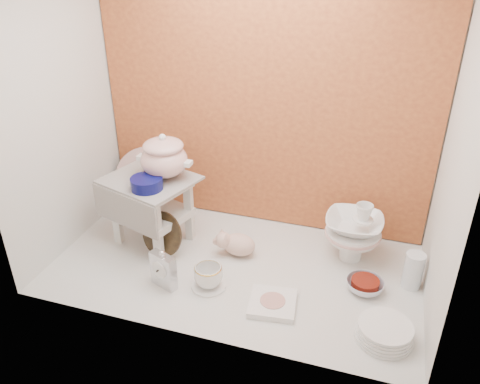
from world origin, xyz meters
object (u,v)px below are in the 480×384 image
at_px(crystal_bowl, 365,286).
at_px(porcelain_tower, 353,231).
at_px(gold_rim_teacup, 208,276).
at_px(floral_platter, 148,178).
at_px(dinner_plate_stack, 385,332).
at_px(step_stool, 153,210).
at_px(mantel_clock, 163,269).
at_px(soup_tureen, 164,156).
at_px(plush_pig, 239,244).
at_px(blue_white_vase, 149,195).

bearing_deg(crystal_bowl, porcelain_tower, 111.02).
bearing_deg(gold_rim_teacup, crystal_bowl, 15.73).
xyz_separation_m(floral_platter, dinner_plate_stack, (1.43, -0.70, -0.15)).
height_order(step_stool, mantel_clock, step_stool).
height_order(soup_tureen, porcelain_tower, soup_tureen).
height_order(mantel_clock, plush_pig, mantel_clock).
distance_m(floral_platter, blue_white_vase, 0.10).
height_order(floral_platter, porcelain_tower, floral_platter).
relative_size(mantel_clock, dinner_plate_stack, 0.82).
height_order(blue_white_vase, crystal_bowl, blue_white_vase).
xyz_separation_m(step_stool, crystal_bowl, (1.12, -0.08, -0.16)).
distance_m(mantel_clock, dinner_plate_stack, 1.01).
bearing_deg(dinner_plate_stack, plush_pig, 153.15).
distance_m(blue_white_vase, plush_pig, 0.70).
bearing_deg(plush_pig, dinner_plate_stack, -22.77).
bearing_deg(soup_tureen, dinner_plate_stack, -19.67).
xyz_separation_m(mantel_clock, gold_rim_teacup, (0.20, 0.05, -0.03)).
bearing_deg(dinner_plate_stack, porcelain_tower, 110.33).
height_order(floral_platter, crystal_bowl, floral_platter).
height_order(step_stool, plush_pig, step_stool).
relative_size(soup_tureen, floral_platter, 0.73).
height_order(plush_pig, dinner_plate_stack, plush_pig).
distance_m(soup_tureen, plush_pig, 0.59).
bearing_deg(step_stool, floral_platter, 138.40).
xyz_separation_m(floral_platter, blue_white_vase, (0.03, -0.06, -0.07)).
bearing_deg(floral_platter, mantel_clock, -58.14).
distance_m(floral_platter, plush_pig, 0.76).
xyz_separation_m(dinner_plate_stack, porcelain_tower, (-0.20, 0.53, 0.13)).
bearing_deg(gold_rim_teacup, porcelain_tower, 35.86).
bearing_deg(gold_rim_teacup, soup_tureen, 137.07).
height_order(step_stool, gold_rim_teacup, step_stool).
bearing_deg(mantel_clock, soup_tureen, 132.14).
distance_m(blue_white_vase, mantel_clock, 0.72).
xyz_separation_m(plush_pig, porcelain_tower, (0.55, 0.15, 0.10)).
bearing_deg(step_stool, porcelain_tower, 26.17).
xyz_separation_m(blue_white_vase, crystal_bowl, (1.29, -0.36, -0.08)).
bearing_deg(blue_white_vase, gold_rim_teacup, -43.49).
bearing_deg(dinner_plate_stack, floral_platter, 153.71).
distance_m(floral_platter, porcelain_tower, 1.24).
relative_size(blue_white_vase, gold_rim_teacup, 1.63).
xyz_separation_m(plush_pig, dinner_plate_stack, (0.75, -0.38, -0.03)).
distance_m(dinner_plate_stack, porcelain_tower, 0.58).
bearing_deg(plush_pig, porcelain_tower, 19.40).
relative_size(soup_tureen, blue_white_vase, 1.26).
bearing_deg(crystal_bowl, plush_pig, 171.92).
height_order(blue_white_vase, porcelain_tower, porcelain_tower).
bearing_deg(dinner_plate_stack, crystal_bowl, 109.74).
distance_m(mantel_clock, porcelain_tower, 0.96).
xyz_separation_m(blue_white_vase, mantel_clock, (0.38, -0.61, -0.01)).
distance_m(floral_platter, crystal_bowl, 1.40).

